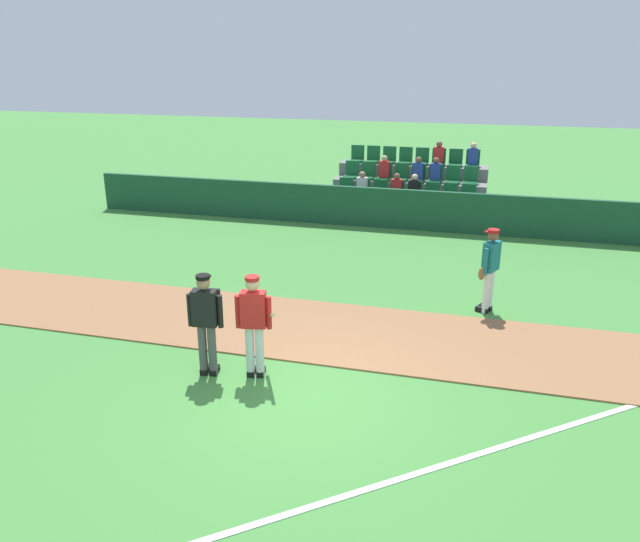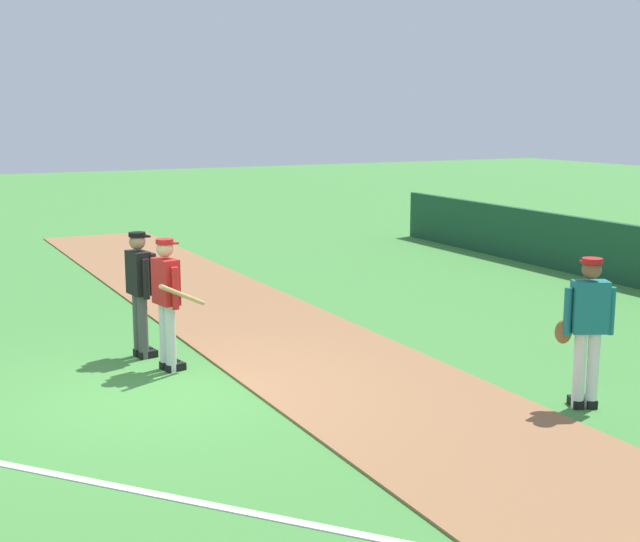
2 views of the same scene
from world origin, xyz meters
name	(u,v)px [view 2 (image 2 of 2)]	position (x,y,z in m)	size (l,w,h in m)	color
ground_plane	(153,396)	(0.00, 0.00, 0.00)	(80.00, 80.00, 0.00)	#42843A
infield_dirt_path	(336,367)	(0.00, 2.50, 0.01)	(28.00, 2.77, 0.03)	#936642
foul_line_chalk	(196,502)	(3.00, -0.50, 0.01)	(12.00, 0.10, 0.01)	white
batter_red_jersey	(167,299)	(-0.93, 0.50, 0.97)	(0.73, 0.73, 1.76)	silver
umpire_home_plate	(141,287)	(-1.72, 0.36, 1.00)	(0.59, 0.34, 1.76)	#4C4C4C
runner_teal_jersey	(587,327)	(2.68, 4.31, 0.96)	(0.43, 0.61, 1.76)	white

